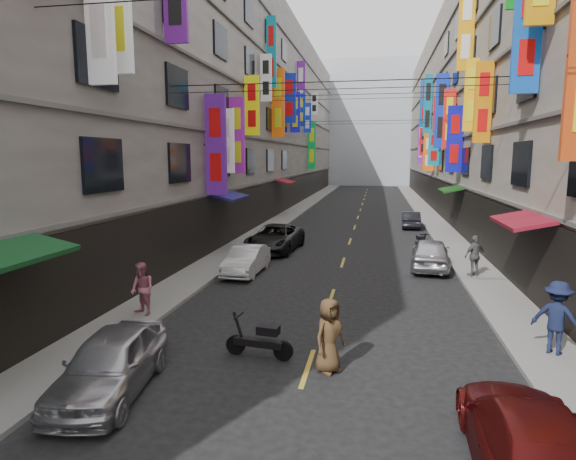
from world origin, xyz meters
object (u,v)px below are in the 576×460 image
at_px(scooter_crossing, 260,341).
at_px(pedestrian_crossing, 329,335).
at_px(car_left_near, 110,363).
at_px(car_left_mid, 246,260).
at_px(scooter_far_right, 421,244).
at_px(car_right_mid, 430,253).
at_px(pedestrian_lfar, 142,289).
at_px(car_left_far, 275,238).
at_px(car_right_near, 530,441).
at_px(pedestrian_rfar, 475,256).
at_px(car_right_far, 411,220).
at_px(pedestrian_rnear, 557,318).

bearing_deg(scooter_crossing, pedestrian_crossing, -97.60).
distance_m(car_left_near, car_left_mid, 10.96).
xyz_separation_m(scooter_crossing, scooter_far_right, (5.22, 14.94, 0.00)).
bearing_deg(car_right_mid, car_left_near, 64.40).
distance_m(car_left_near, pedestrian_lfar, 4.95).
xyz_separation_m(scooter_crossing, car_left_far, (-2.57, 13.88, 0.27)).
relative_size(car_right_near, pedestrian_rfar, 2.58).
xyz_separation_m(car_right_near, pedestrian_lfar, (-9.64, 6.04, 0.31)).
xyz_separation_m(car_left_mid, car_right_far, (8.00, 15.59, -0.02)).
distance_m(car_right_far, pedestrian_rnear, 22.89).
distance_m(car_left_mid, car_left_far, 5.32).
xyz_separation_m(car_left_mid, pedestrian_rfar, (9.62, 0.87, 0.38)).
distance_m(car_left_near, car_left_far, 16.27).
xyz_separation_m(car_left_near, car_right_far, (8.00, 26.55, -0.08)).
relative_size(pedestrian_rnear, pedestrian_crossing, 1.05).
relative_size(car_right_far, pedestrian_rnear, 1.92).
height_order(car_right_near, pedestrian_crossing, pedestrian_crossing).
height_order(pedestrian_rnear, pedestrian_crossing, pedestrian_rnear).
relative_size(car_left_far, pedestrian_rfar, 2.94).
xyz_separation_m(scooter_crossing, pedestrian_crossing, (1.80, -0.49, 0.45)).
bearing_deg(scooter_crossing, pedestrian_rfar, -28.54).
bearing_deg(car_left_far, car_right_near, -61.77).
relative_size(scooter_crossing, car_left_mid, 0.49).
height_order(car_left_near, car_left_mid, car_left_near).
distance_m(car_left_far, pedestrian_rnear, 15.98).
bearing_deg(pedestrian_rfar, car_right_mid, -74.95).
distance_m(car_left_mid, pedestrian_rnear, 12.40).
distance_m(car_left_far, car_right_far, 12.93).
distance_m(car_right_mid, car_right_far, 13.18).
height_order(scooter_crossing, car_right_near, car_right_near).
xyz_separation_m(car_left_near, pedestrian_crossing, (4.52, 1.90, 0.22)).
height_order(scooter_crossing, pedestrian_rnear, pedestrian_rnear).
distance_m(car_left_near, car_right_mid, 15.58).
bearing_deg(pedestrian_rnear, scooter_far_right, -49.27).
relative_size(scooter_crossing, car_right_near, 0.40).
xyz_separation_m(pedestrian_rfar, pedestrian_crossing, (-5.10, -9.93, -0.09)).
xyz_separation_m(car_left_far, pedestrian_rfar, (9.47, -4.44, 0.28)).
xyz_separation_m(car_left_mid, pedestrian_lfar, (-1.64, -6.30, 0.35)).
distance_m(car_left_mid, pedestrian_lfar, 6.52).
height_order(car_left_near, pedestrian_rnear, pedestrian_rnear).
xyz_separation_m(car_right_far, pedestrian_lfar, (-9.64, -21.89, 0.36)).
bearing_deg(car_left_far, pedestrian_rfar, -20.88).
xyz_separation_m(scooter_far_right, car_left_mid, (-7.94, -6.38, 0.17)).
relative_size(car_right_far, pedestrian_crossing, 2.01).
height_order(car_right_mid, car_right_far, car_right_mid).
xyz_separation_m(car_left_near, pedestrian_lfar, (-1.64, 4.66, 0.28)).
bearing_deg(pedestrian_rnear, car_right_mid, -46.02).
relative_size(scooter_crossing, car_left_near, 0.46).
bearing_deg(pedestrian_rnear, car_right_near, 99.72).
height_order(car_right_far, pedestrian_crossing, pedestrian_crossing).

